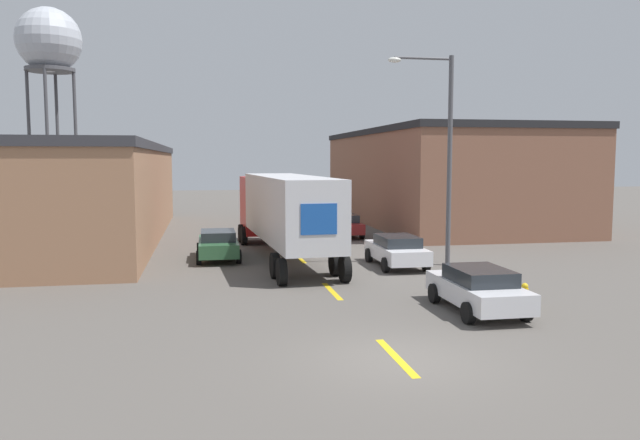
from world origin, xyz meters
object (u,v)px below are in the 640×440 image
Objects in this scene: parked_car_right_far at (343,225)px; street_lamp at (443,146)px; parked_car_right_near at (478,288)px; water_tower at (49,43)px; semi_truck at (282,208)px; fire_hydrant at (524,297)px; parked_car_left_far at (218,244)px; parked_car_right_mid at (397,250)px.

street_lamp is (1.94, -10.55, 4.39)m from parked_car_right_far.
parked_car_right_near is 47.37m from water_tower.
semi_truck is 1.60× the size of street_lamp.
fire_hydrant is (5.93, -11.21, -1.90)m from semi_truck.
parked_car_right_far is at bearing 44.39° from parked_car_left_far.
parked_car_left_far is (-2.92, 0.10, -1.61)m from semi_truck.
semi_truck is at bearing -121.34° from parked_car_right_far.
street_lamp is at bearing -30.19° from semi_truck.
parked_car_right_near is 0.24× the size of water_tower.
water_tower reaches higher than parked_car_right_mid.
parked_car_right_far is at bearing 55.22° from semi_truck.
fire_hydrant is at bearing -85.47° from parked_car_right_far.
semi_truck is 3.33m from parked_car_left_far.
parked_car_right_near is at bearing -71.60° from semi_truck.
parked_car_right_near is 1.50m from fire_hydrant.
street_lamp is at bearing -79.59° from parked_car_right_far.
water_tower is at bearing 114.62° from parked_car_left_far.
parked_car_right_far is at bearing -46.57° from water_tower.
semi_truck is at bearing 117.89° from fire_hydrant.
street_lamp reaches higher than parked_car_right_near.
parked_car_right_far is (0.00, 18.46, 0.00)m from parked_car_right_near.
parked_car_left_far is 10.33m from parked_car_right_far.
fire_hydrant is (22.19, -40.42, -13.95)m from water_tower.
parked_car_right_mid is 5.06× the size of fire_hydrant.
street_lamp is at bearing -2.13° from parked_car_right_mid.
parked_car_right_near is 0.47× the size of street_lamp.
parked_car_right_near and parked_car_right_far have the same top height.
street_lamp is (9.32, -3.33, 4.39)m from parked_car_left_far.
parked_car_right_near is at bearing -103.78° from street_lamp.
parked_car_right_near is 7.98m from parked_car_right_mid.
parked_car_right_far is 0.24× the size of water_tower.
water_tower reaches higher than parked_car_right_near.
water_tower is at bearing 117.18° from parked_car_right_near.
semi_truck is 7.69m from street_lamp.
water_tower is at bearing 133.43° from parked_car_right_far.
parked_car_right_mid is (0.00, 7.98, 0.00)m from parked_car_right_near.
parked_car_left_far is 0.24× the size of water_tower.
street_lamp is at bearing 86.63° from fire_hydrant.
parked_car_right_mid is at bearing -23.82° from parked_car_left_far.
water_tower is (-16.26, 29.21, 12.05)m from semi_truck.
semi_truck is 3.38× the size of parked_car_right_mid.
street_lamp is at bearing 76.22° from parked_car_right_near.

